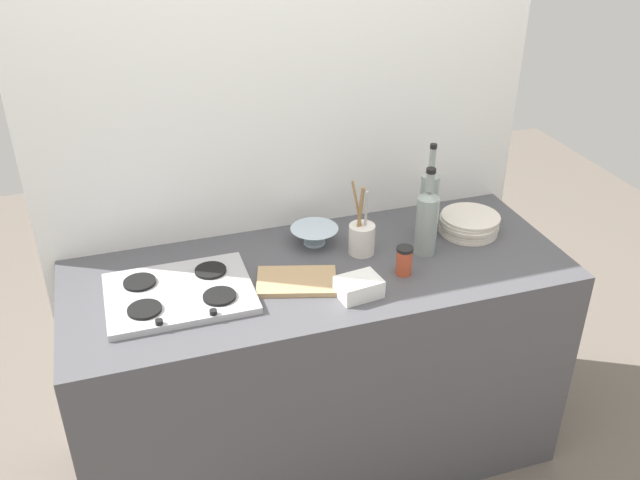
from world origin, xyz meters
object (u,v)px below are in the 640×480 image
at_px(wine_bottle_leftmost, 427,220).
at_px(cutting_board, 297,281).
at_px(plate_stack, 469,224).
at_px(mixing_bowl, 314,235).
at_px(stovetop_hob, 179,293).
at_px(condiment_jar_front, 404,260).
at_px(wine_bottle_mid_left, 429,202).
at_px(butter_dish, 359,287).
at_px(utensil_crock, 362,237).

xyz_separation_m(wine_bottle_leftmost, cutting_board, (-0.51, -0.05, -0.13)).
height_order(plate_stack, mixing_bowl, plate_stack).
xyz_separation_m(stovetop_hob, condiment_jar_front, (0.77, -0.10, 0.04)).
bearing_deg(mixing_bowl, cutting_board, -120.16).
relative_size(wine_bottle_mid_left, butter_dish, 2.63).
bearing_deg(utensil_crock, condiment_jar_front, -63.52).
height_order(condiment_jar_front, cutting_board, condiment_jar_front).
xyz_separation_m(mixing_bowl, cutting_board, (-0.14, -0.24, -0.03)).
relative_size(plate_stack, condiment_jar_front, 2.20).
bearing_deg(condiment_jar_front, butter_dish, -158.96).
relative_size(wine_bottle_leftmost, cutting_board, 1.24).
bearing_deg(mixing_bowl, utensil_crock, -39.37).
xyz_separation_m(butter_dish, cutting_board, (-0.18, 0.13, -0.02)).
bearing_deg(wine_bottle_leftmost, butter_dish, -150.65).
height_order(stovetop_hob, condiment_jar_front, condiment_jar_front).
bearing_deg(cutting_board, stovetop_hob, 173.49).
height_order(stovetop_hob, wine_bottle_leftmost, wine_bottle_leftmost).
relative_size(utensil_crock, condiment_jar_front, 2.68).
bearing_deg(mixing_bowl, butter_dish, -84.49).
bearing_deg(mixing_bowl, plate_stack, -9.65).
relative_size(wine_bottle_leftmost, condiment_jar_front, 3.20).
relative_size(stovetop_hob, wine_bottle_mid_left, 1.27).
relative_size(butter_dish, utensil_crock, 0.51).
bearing_deg(condiment_jar_front, stovetop_hob, 172.61).
xyz_separation_m(wine_bottle_leftmost, condiment_jar_front, (-0.13, -0.11, -0.08)).
distance_m(stovetop_hob, condiment_jar_front, 0.78).
distance_m(wine_bottle_mid_left, cutting_board, 0.61).
relative_size(stovetop_hob, butter_dish, 3.35).
distance_m(plate_stack, cutting_board, 0.75).
xyz_separation_m(wine_bottle_leftmost, butter_dish, (-0.33, -0.19, -0.10)).
bearing_deg(wine_bottle_leftmost, utensil_crock, 162.36).
bearing_deg(cutting_board, butter_dish, -36.37).
bearing_deg(stovetop_hob, wine_bottle_mid_left, 7.12).
height_order(wine_bottle_leftmost, condiment_jar_front, wine_bottle_leftmost).
relative_size(mixing_bowl, butter_dish, 1.26).
height_order(mixing_bowl, condiment_jar_front, condiment_jar_front).
bearing_deg(stovetop_hob, wine_bottle_leftmost, 0.62).
bearing_deg(utensil_crock, wine_bottle_leftmost, -17.64).
bearing_deg(cutting_board, mixing_bowl, 59.84).
xyz_separation_m(mixing_bowl, butter_dish, (0.04, -0.38, -0.00)).
bearing_deg(condiment_jar_front, wine_bottle_mid_left, 48.87).
height_order(mixing_bowl, cutting_board, mixing_bowl).
xyz_separation_m(mixing_bowl, utensil_crock, (0.14, -0.12, 0.03)).
height_order(plate_stack, butter_dish, plate_stack).
distance_m(utensil_crock, condiment_jar_front, 0.20).
distance_m(stovetop_hob, utensil_crock, 0.69).
xyz_separation_m(utensil_crock, cutting_board, (-0.29, -0.13, -0.06)).
relative_size(wine_bottle_mid_left, cutting_board, 1.39).
bearing_deg(wine_bottle_mid_left, condiment_jar_front, -131.13).
distance_m(butter_dish, cutting_board, 0.22).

